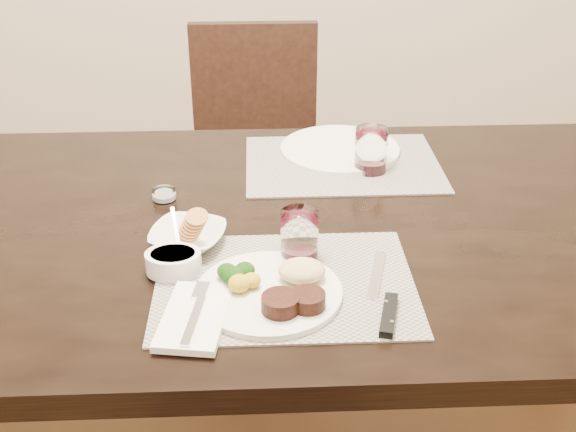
{
  "coord_description": "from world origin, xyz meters",
  "views": [
    {
      "loc": [
        0.01,
        -1.3,
        1.48
      ],
      "look_at": [
        0.06,
        -0.11,
        0.82
      ],
      "focal_mm": 45.0,
      "sensor_mm": 36.0,
      "label": 1
    }
  ],
  "objects_px": {
    "cracker_bowl": "(188,236)",
    "far_plate": "(340,149)",
    "dinner_plate": "(276,289)",
    "wine_glass_near": "(300,238)",
    "steak_knife": "(386,305)",
    "chair_far": "(256,149)"
  },
  "relations": [
    {
      "from": "cracker_bowl",
      "to": "far_plate",
      "type": "relative_size",
      "value": 0.59
    },
    {
      "from": "dinner_plate",
      "to": "wine_glass_near",
      "type": "distance_m",
      "value": 0.13
    },
    {
      "from": "steak_knife",
      "to": "cracker_bowl",
      "type": "relative_size",
      "value": 1.52
    },
    {
      "from": "chair_far",
      "to": "cracker_bowl",
      "type": "xyz_separation_m",
      "value": [
        -0.13,
        -1.03,
        0.27
      ]
    },
    {
      "from": "cracker_bowl",
      "to": "far_plate",
      "type": "bearing_deg",
      "value": 51.52
    },
    {
      "from": "chair_far",
      "to": "far_plate",
      "type": "height_order",
      "value": "chair_far"
    },
    {
      "from": "dinner_plate",
      "to": "cracker_bowl",
      "type": "height_order",
      "value": "cracker_bowl"
    },
    {
      "from": "dinner_plate",
      "to": "cracker_bowl",
      "type": "relative_size",
      "value": 1.48
    },
    {
      "from": "dinner_plate",
      "to": "far_plate",
      "type": "height_order",
      "value": "dinner_plate"
    },
    {
      "from": "chair_far",
      "to": "cracker_bowl",
      "type": "distance_m",
      "value": 1.07
    },
    {
      "from": "cracker_bowl",
      "to": "wine_glass_near",
      "type": "height_order",
      "value": "wine_glass_near"
    },
    {
      "from": "wine_glass_near",
      "to": "far_plate",
      "type": "bearing_deg",
      "value": 75.09
    },
    {
      "from": "far_plate",
      "to": "dinner_plate",
      "type": "bearing_deg",
      "value": -106.29
    },
    {
      "from": "far_plate",
      "to": "cracker_bowl",
      "type": "bearing_deg",
      "value": -128.48
    },
    {
      "from": "chair_far",
      "to": "steak_knife",
      "type": "height_order",
      "value": "chair_far"
    },
    {
      "from": "dinner_plate",
      "to": "wine_glass_near",
      "type": "relative_size",
      "value": 2.63
    },
    {
      "from": "dinner_plate",
      "to": "cracker_bowl",
      "type": "bearing_deg",
      "value": 134.14
    },
    {
      "from": "chair_far",
      "to": "wine_glass_near",
      "type": "height_order",
      "value": "chair_far"
    },
    {
      "from": "wine_glass_near",
      "to": "far_plate",
      "type": "relative_size",
      "value": 0.33
    },
    {
      "from": "chair_far",
      "to": "wine_glass_near",
      "type": "xyz_separation_m",
      "value": [
        0.08,
        -1.09,
        0.29
      ]
    },
    {
      "from": "chair_far",
      "to": "steak_knife",
      "type": "xyz_separation_m",
      "value": [
        0.22,
        -1.25,
        0.26
      ]
    },
    {
      "from": "wine_glass_near",
      "to": "dinner_plate",
      "type": "bearing_deg",
      "value": -111.6
    }
  ]
}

